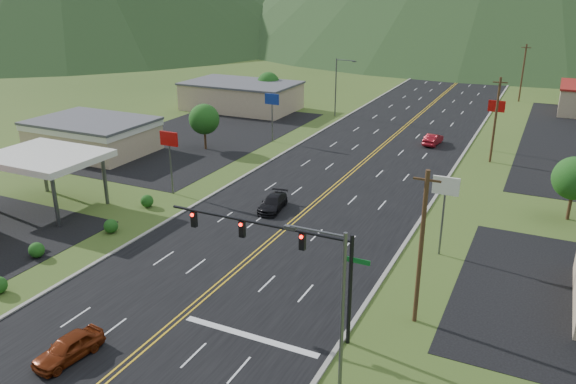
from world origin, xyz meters
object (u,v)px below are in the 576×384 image
at_px(car_dark_mid, 273,203).
at_px(car_red_far, 433,140).
at_px(gas_canopy, 45,158).
at_px(car_red_near, 69,348).
at_px(streetlight_west, 338,83).
at_px(traffic_signal, 286,248).
at_px(streetlight_east, 337,302).

bearing_deg(car_dark_mid, car_red_far, 65.26).
bearing_deg(gas_canopy, car_red_near, -40.78).
xyz_separation_m(streetlight_west, gas_canopy, (-10.32, -48.00, -0.31)).
bearing_deg(car_red_far, traffic_signal, 96.62).
height_order(traffic_signal, car_red_far, traffic_signal).
height_order(car_red_near, car_dark_mid, car_red_near).
relative_size(streetlight_east, gas_canopy, 0.90).
xyz_separation_m(car_red_near, car_dark_mid, (0.25, 24.73, -0.04)).
bearing_deg(car_red_near, car_red_far, 88.13).
xyz_separation_m(car_dark_mid, car_red_far, (8.66, 29.08, 0.05)).
relative_size(streetlight_west, car_red_near, 2.18).
relative_size(car_red_near, car_red_far, 0.95).
relative_size(gas_canopy, car_red_far, 2.30).
height_order(streetlight_west, car_red_near, streetlight_west).
distance_m(traffic_signal, car_red_far, 45.79).
xyz_separation_m(gas_canopy, car_red_near, (18.85, -16.26, -4.17)).
bearing_deg(gas_canopy, streetlight_west, 77.87).
height_order(streetlight_west, car_dark_mid, streetlight_west).
xyz_separation_m(gas_canopy, car_dark_mid, (19.10, 8.46, -4.21)).
bearing_deg(traffic_signal, gas_canopy, 164.30).
distance_m(traffic_signal, car_dark_mid, 19.52).
xyz_separation_m(streetlight_west, car_red_far, (17.44, -10.46, -4.47)).
xyz_separation_m(streetlight_east, car_dark_mid, (-14.08, 20.46, -4.52)).
xyz_separation_m(streetlight_east, streetlight_west, (-22.86, 60.00, 0.00)).
bearing_deg(car_red_far, car_dark_mid, 79.13).
bearing_deg(car_red_near, car_dark_mid, 96.95).
relative_size(streetlight_east, car_red_far, 2.07).
bearing_deg(traffic_signal, car_dark_mid, 119.67).
distance_m(streetlight_east, gas_canopy, 35.28).
distance_m(gas_canopy, car_dark_mid, 21.31).
bearing_deg(gas_canopy, car_red_far, 53.52).
bearing_deg(car_red_near, traffic_signal, 48.13).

